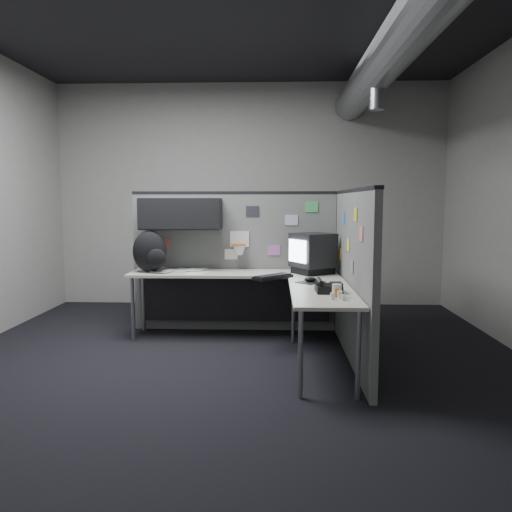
{
  "coord_description": "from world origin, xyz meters",
  "views": [
    {
      "loc": [
        0.36,
        -4.5,
        1.52
      ],
      "look_at": [
        0.18,
        0.35,
        0.98
      ],
      "focal_mm": 35.0,
      "sensor_mm": 36.0,
      "label": 1
    }
  ],
  "objects_px": {
    "phone": "(328,287)",
    "keyboard": "(273,277)",
    "backpack": "(150,252)",
    "desk": "(254,287)",
    "monitor": "(313,253)"
  },
  "relations": [
    {
      "from": "desk",
      "to": "monitor",
      "type": "height_order",
      "value": "monitor"
    },
    {
      "from": "keyboard",
      "to": "phone",
      "type": "relative_size",
      "value": 1.73
    },
    {
      "from": "monitor",
      "to": "backpack",
      "type": "bearing_deg",
      "value": -168.54
    },
    {
      "from": "desk",
      "to": "monitor",
      "type": "relative_size",
      "value": 4.34
    },
    {
      "from": "keyboard",
      "to": "backpack",
      "type": "height_order",
      "value": "backpack"
    },
    {
      "from": "phone",
      "to": "backpack",
      "type": "xyz_separation_m",
      "value": [
        -1.84,
        1.16,
        0.18
      ]
    },
    {
      "from": "keyboard",
      "to": "backpack",
      "type": "bearing_deg",
      "value": 163.56
    },
    {
      "from": "backpack",
      "to": "keyboard",
      "type": "bearing_deg",
      "value": -37.81
    },
    {
      "from": "phone",
      "to": "keyboard",
      "type": "bearing_deg",
      "value": 130.76
    },
    {
      "from": "desk",
      "to": "phone",
      "type": "relative_size",
      "value": 9.35
    },
    {
      "from": "phone",
      "to": "backpack",
      "type": "bearing_deg",
      "value": 156.01
    },
    {
      "from": "desk",
      "to": "backpack",
      "type": "bearing_deg",
      "value": 168.16
    },
    {
      "from": "desk",
      "to": "backpack",
      "type": "xyz_separation_m",
      "value": [
        -1.16,
        0.24,
        0.34
      ]
    },
    {
      "from": "desk",
      "to": "phone",
      "type": "distance_m",
      "value": 1.15
    },
    {
      "from": "phone",
      "to": "backpack",
      "type": "relative_size",
      "value": 0.53
    }
  ]
}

